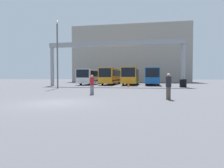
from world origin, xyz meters
The scene contains 12 objects.
ground_plane centered at (0.00, 0.00, 0.00)m, with size 200.00×200.00×0.00m, color #47474C.
building_backdrop centered at (0.00, 50.33, 8.10)m, with size 33.51×12.00×16.19m.
overhead_gantry centered at (0.00, 20.04, 5.78)m, with size 21.56×0.80×7.11m.
bus_slot_0 centered at (-6.06, 27.67, 1.71)m, with size 2.58×10.16×2.95m.
bus_slot_1 centered at (-2.02, 28.82, 1.81)m, with size 2.45×12.45×3.14m.
bus_slot_2 centered at (2.02, 27.79, 1.85)m, with size 2.61×10.39×3.22m.
bus_slot_3 centered at (6.06, 28.51, 1.78)m, with size 2.48×11.83×3.09m.
pedestrian_mid_right centered at (6.84, 3.13, 0.96)m, with size 0.38×0.38×1.81m.
pedestrian_near_left centered at (0.57, 5.88, 0.91)m, with size 0.36×0.36×1.72m.
traffic_cone centered at (2.44, 19.12, 0.35)m, with size 0.41×0.41×0.71m.
tire_stack centered at (10.43, 19.56, 0.60)m, with size 1.04×1.04×1.20m.
lamp_post centered at (-6.43, 13.64, 4.79)m, with size 0.36×0.36×8.85m.
Camera 1 is at (5.53, -11.08, 1.58)m, focal length 32.00 mm.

